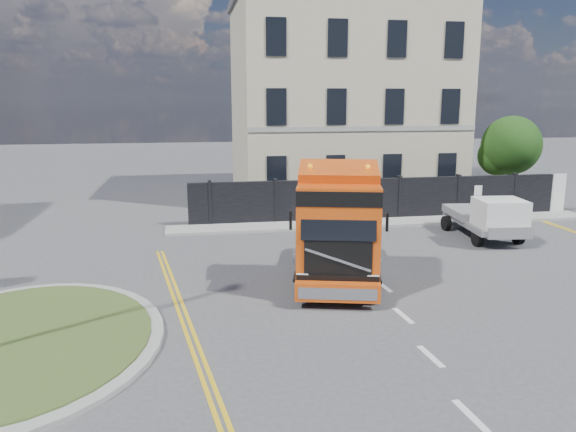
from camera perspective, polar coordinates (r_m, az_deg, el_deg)
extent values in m
plane|color=#424244|center=(17.39, -0.05, -7.28)|extent=(120.00, 120.00, 0.00)
cylinder|color=gray|center=(14.95, -25.90, -11.57)|extent=(6.80, 6.80, 0.12)
cylinder|color=#32441B|center=(14.92, -25.93, -11.28)|extent=(6.20, 6.20, 0.05)
cube|color=black|center=(27.10, 9.24, 1.70)|extent=(18.00, 0.25, 2.00)
cube|color=silver|center=(30.93, 24.31, 2.04)|extent=(2.60, 0.12, 2.00)
cube|color=#B6AD90|center=(33.86, 5.29, 11.45)|extent=(12.00, 10.00, 11.00)
cylinder|color=#382619|center=(33.39, 21.48, 3.27)|extent=(0.24, 0.24, 2.40)
sphere|color=black|center=(33.18, 21.74, 6.68)|extent=(3.20, 3.20, 3.20)
sphere|color=black|center=(33.31, 20.57, 5.75)|extent=(2.20, 2.20, 2.20)
cube|color=gray|center=(26.45, 9.80, -0.65)|extent=(20.00, 1.60, 0.12)
cube|color=black|center=(18.46, 4.97, -3.91)|extent=(3.67, 6.27, 0.42)
cube|color=#CA460E|center=(16.56, 5.10, -1.08)|extent=(2.86, 2.93, 2.62)
cube|color=#CA460E|center=(17.32, 5.13, 3.11)|extent=(2.47, 1.39, 1.31)
cube|color=black|center=(15.31, 5.17, -0.71)|extent=(2.01, 0.56, 0.98)
cube|color=#CA460E|center=(15.54, 5.05, -7.69)|extent=(2.34, 0.89, 0.51)
cylinder|color=black|center=(16.27, 1.44, -6.84)|extent=(0.53, 1.02, 0.97)
cylinder|color=gray|center=(16.27, 1.44, -6.84)|extent=(0.46, 0.60, 0.53)
cylinder|color=black|center=(16.30, 8.60, -6.95)|extent=(0.53, 1.02, 0.97)
cylinder|color=gray|center=(16.30, 8.60, -6.95)|extent=(0.46, 0.60, 0.53)
cylinder|color=black|center=(19.44, 1.96, -3.72)|extent=(0.53, 1.02, 0.97)
cylinder|color=gray|center=(19.44, 1.96, -3.72)|extent=(0.46, 0.60, 0.53)
cylinder|color=black|center=(19.46, 7.92, -3.81)|extent=(0.53, 1.02, 0.97)
cylinder|color=gray|center=(19.46, 7.92, -3.81)|extent=(0.46, 0.60, 0.53)
cylinder|color=black|center=(20.52, 2.10, -2.88)|extent=(0.53, 1.02, 0.97)
cylinder|color=gray|center=(20.52, 2.10, -2.88)|extent=(0.46, 0.60, 0.53)
cylinder|color=black|center=(20.54, 7.74, -2.97)|extent=(0.53, 1.02, 0.97)
cylinder|color=gray|center=(20.54, 7.74, -2.97)|extent=(0.46, 0.60, 0.53)
cube|color=slate|center=(24.80, 19.01, -0.57)|extent=(2.23, 4.60, 0.23)
cube|color=silver|center=(23.51, 20.71, 0.15)|extent=(1.93, 1.84, 1.20)
cylinder|color=black|center=(23.28, 18.69, -2.15)|extent=(0.23, 0.65, 0.65)
cylinder|color=black|center=(24.16, 22.35, -1.92)|extent=(0.23, 0.65, 0.65)
cylinder|color=black|center=(25.67, 15.77, -0.70)|extent=(0.23, 0.65, 0.65)
cylinder|color=black|center=(26.47, 19.20, -0.55)|extent=(0.23, 0.65, 0.65)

